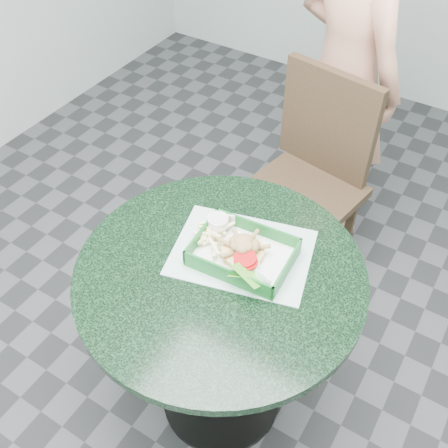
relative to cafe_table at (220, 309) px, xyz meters
The scene contains 10 objects.
floor 0.58m from the cafe_table, ahead, with size 4.00×5.00×0.02m, color #303335.
cafe_table is the anchor object (origin of this frame).
dining_chair 0.85m from the cafe_table, 94.85° to the left, with size 0.43×0.43×0.93m.
diner_person 1.20m from the cafe_table, 95.24° to the left, with size 0.62×0.40×1.69m, color tan.
placemat 0.19m from the cafe_table, 77.88° to the left, with size 0.40×0.30×0.00m, color #A8D0C9.
food_basket 0.20m from the cafe_table, 64.15° to the left, with size 0.28×0.21×0.06m.
crab_sandwich 0.23m from the cafe_table, 66.35° to the left, with size 0.13×0.13×0.07m.
fries_pile 0.24m from the cafe_table, 129.25° to the left, with size 0.11×0.12×0.04m, color #F7EBA5, non-canonical shape.
sauce_ramekin 0.27m from the cafe_table, 121.65° to the left, with size 0.06×0.06×0.04m.
garnish_cup 0.22m from the cafe_table, 14.03° to the left, with size 0.12×0.11×0.05m.
Camera 1 is at (0.52, -0.82, 1.93)m, focal length 42.00 mm.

